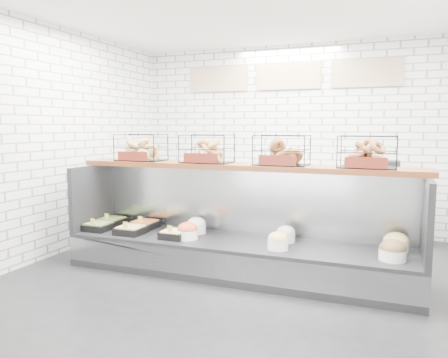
% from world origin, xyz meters
% --- Properties ---
extents(ground, '(5.50, 5.50, 0.00)m').
position_xyz_m(ground, '(0.00, 0.00, 0.00)').
color(ground, black).
rests_on(ground, ground).
extents(room_shell, '(5.02, 5.51, 3.01)m').
position_xyz_m(room_shell, '(0.00, 0.60, 2.06)').
color(room_shell, white).
rests_on(room_shell, ground).
extents(display_case, '(4.00, 0.90, 1.20)m').
position_xyz_m(display_case, '(-0.01, 0.34, 0.33)').
color(display_case, black).
rests_on(display_case, ground).
extents(bagel_shelf, '(4.10, 0.50, 0.40)m').
position_xyz_m(bagel_shelf, '(0.00, 0.52, 1.38)').
color(bagel_shelf, '#4A220F').
rests_on(bagel_shelf, display_case).
extents(prep_counter, '(4.00, 0.60, 1.20)m').
position_xyz_m(prep_counter, '(-0.00, 2.43, 0.47)').
color(prep_counter, '#93969B').
rests_on(prep_counter, ground).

